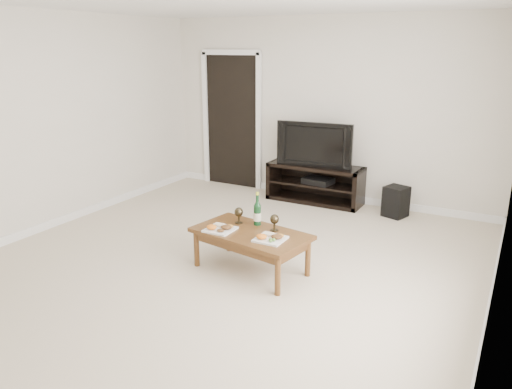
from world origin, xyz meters
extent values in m
plane|color=beige|center=(0.00, 0.00, 0.00)|extent=(5.50, 5.50, 0.00)
cube|color=silver|center=(0.00, 2.77, 1.30)|extent=(5.00, 0.04, 2.60)
cube|color=black|center=(-1.55, 2.73, 1.02)|extent=(0.90, 0.02, 2.05)
cube|color=black|center=(-0.01, 2.50, 0.28)|extent=(1.37, 0.45, 0.55)
imported|color=black|center=(-0.01, 2.50, 0.86)|extent=(1.09, 0.23, 0.63)
cube|color=black|center=(0.04, 2.48, 0.33)|extent=(0.43, 0.35, 0.08)
cube|color=black|center=(1.18, 2.41, 0.20)|extent=(0.34, 0.34, 0.41)
cube|color=brown|center=(0.31, 0.02, 0.21)|extent=(1.23, 0.81, 0.42)
cube|color=white|center=(0.02, -0.09, 0.45)|extent=(0.27, 0.27, 0.07)
cube|color=white|center=(0.58, -0.08, 0.45)|extent=(0.27, 0.27, 0.07)
cylinder|color=#0E3317|center=(0.27, 0.23, 0.59)|extent=(0.07, 0.07, 0.35)
camera|label=1|loc=(2.57, -4.01, 2.19)|focal=35.00mm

